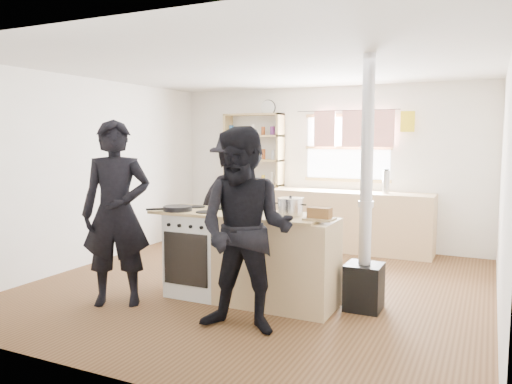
% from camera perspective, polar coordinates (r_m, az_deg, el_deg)
% --- Properties ---
extents(ground, '(5.00, 5.00, 0.01)m').
position_cam_1_polar(ground, '(5.91, 0.40, -10.62)').
color(ground, brown).
rests_on(ground, ground).
extents(back_counter, '(3.40, 0.55, 0.90)m').
position_cam_1_polar(back_counter, '(7.83, 7.29, -3.06)').
color(back_counter, '#D3B07F').
rests_on(back_counter, ground).
extents(shelving_unit, '(1.00, 0.28, 1.20)m').
position_cam_1_polar(shelving_unit, '(8.29, -0.29, 4.89)').
color(shelving_unit, tan).
rests_on(shelving_unit, back_counter).
extents(thermos, '(0.10, 0.10, 0.33)m').
position_cam_1_polar(thermos, '(7.50, 14.64, 1.13)').
color(thermos, silver).
rests_on(thermos, back_counter).
extents(cooking_island, '(1.97, 0.64, 0.93)m').
position_cam_1_polar(cooking_island, '(5.25, -0.71, -7.46)').
color(cooking_island, white).
rests_on(cooking_island, ground).
extents(skillet_greens, '(0.43, 0.43, 0.05)m').
position_cam_1_polar(skillet_greens, '(5.39, -8.94, -1.83)').
color(skillet_greens, black).
rests_on(skillet_greens, cooking_island).
extents(roast_tray, '(0.41, 0.35, 0.07)m').
position_cam_1_polar(roast_tray, '(5.13, -1.17, -2.03)').
color(roast_tray, silver).
rests_on(roast_tray, cooking_island).
extents(stockpot_stove, '(0.23, 0.23, 0.18)m').
position_cam_1_polar(stockpot_stove, '(5.53, -3.56, -1.02)').
color(stockpot_stove, '#B3B3B6').
rests_on(stockpot_stove, cooking_island).
extents(stockpot_counter, '(0.26, 0.26, 0.20)m').
position_cam_1_polar(stockpot_counter, '(5.02, 3.96, -1.67)').
color(stockpot_counter, silver).
rests_on(stockpot_counter, cooking_island).
extents(bread_board, '(0.29, 0.22, 0.12)m').
position_cam_1_polar(bread_board, '(4.76, 7.27, -2.60)').
color(bread_board, tan).
rests_on(bread_board, cooking_island).
extents(flue_heater, '(0.35, 0.35, 2.50)m').
position_cam_1_polar(flue_heater, '(5.06, 12.34, -5.89)').
color(flue_heater, black).
rests_on(flue_heater, ground).
extents(person_near_left, '(0.82, 0.73, 1.89)m').
position_cam_1_polar(person_near_left, '(5.26, -15.67, -2.35)').
color(person_near_left, black).
rests_on(person_near_left, ground).
extents(person_near_right, '(0.95, 0.78, 1.81)m').
position_cam_1_polar(person_near_right, '(4.35, -1.21, -4.44)').
color(person_near_right, black).
rests_on(person_near_right, ground).
extents(person_far, '(1.17, 0.70, 1.78)m').
position_cam_1_polar(person_far, '(6.23, -2.28, -1.29)').
color(person_far, black).
rests_on(person_far, ground).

